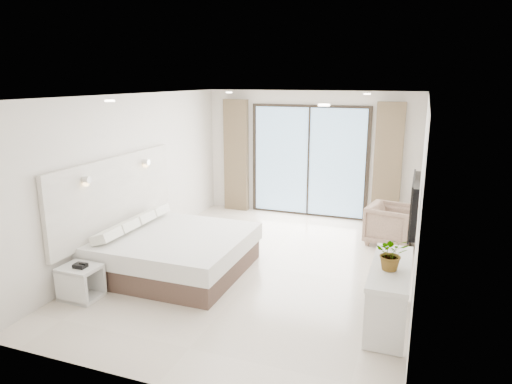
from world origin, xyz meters
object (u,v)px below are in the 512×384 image
console_desk (390,282)px  armchair (391,223)px  bed (174,252)px  nightstand (81,282)px

console_desk → armchair: size_ratio=1.84×
bed → nightstand: size_ratio=4.13×
bed → console_desk: console_desk is taller
bed → nightstand: 1.46m
nightstand → console_desk: (4.00, 0.76, 0.32)m
console_desk → armchair: bearing=93.7°
armchair → console_desk: bearing=-165.4°
nightstand → bed: bearing=61.4°
nightstand → console_desk: console_desk is taller
nightstand → armchair: 5.30m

